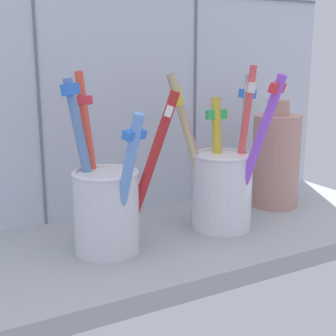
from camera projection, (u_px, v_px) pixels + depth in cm
name	position (u px, v px, depth cm)	size (l,w,h in cm)	color
counter_slab	(166.00, 245.00, 55.53)	(64.00, 22.00, 2.00)	#9EA3A8
tile_wall_back	(119.00, 52.00, 60.80)	(64.00, 2.20, 45.00)	silver
toothbrush_cup_left	(107.00, 203.00, 50.23)	(11.44, 11.76, 18.55)	silver
toothbrush_cup_right	(222.00, 182.00, 57.05)	(10.21, 12.11, 19.06)	white
ceramic_vase	(276.00, 159.00, 65.45)	(6.38, 6.38, 14.39)	tan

